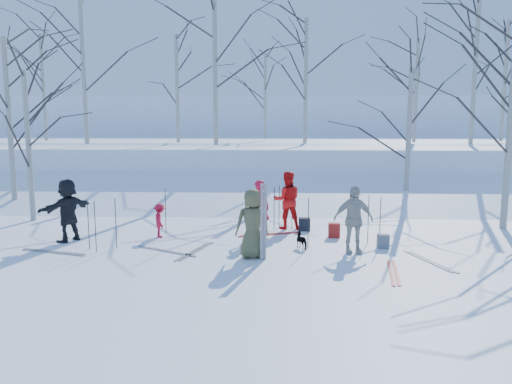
{
  "coord_description": "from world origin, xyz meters",
  "views": [
    {
      "loc": [
        0.57,
        -12.75,
        3.42
      ],
      "look_at": [
        0.0,
        1.5,
        1.3
      ],
      "focal_mm": 35.0,
      "sensor_mm": 36.0,
      "label": 1
    }
  ],
  "objects_px": {
    "skier_grey_west": "(68,210)",
    "backpack_dark": "(304,224)",
    "skier_red_north": "(259,209)",
    "backpack_grey": "(383,241)",
    "skier_olive_center": "(253,223)",
    "skier_cream_east": "(353,219)",
    "dog": "(303,240)",
    "skier_redor_behind": "(287,200)",
    "backpack_red": "(334,230)",
    "skier_red_seated": "(160,220)"
  },
  "relations": [
    {
      "from": "skier_red_north",
      "to": "backpack_dark",
      "type": "bearing_deg",
      "value": -155.11
    },
    {
      "from": "skier_grey_west",
      "to": "backpack_red",
      "type": "distance_m",
      "value": 7.54
    },
    {
      "from": "skier_olive_center",
      "to": "dog",
      "type": "relative_size",
      "value": 3.34
    },
    {
      "from": "skier_red_north",
      "to": "dog",
      "type": "distance_m",
      "value": 1.78
    },
    {
      "from": "skier_redor_behind",
      "to": "backpack_red",
      "type": "distance_m",
      "value": 1.9
    },
    {
      "from": "skier_red_north",
      "to": "backpack_red",
      "type": "height_order",
      "value": "skier_red_north"
    },
    {
      "from": "skier_red_seated",
      "to": "backpack_red",
      "type": "distance_m",
      "value": 5.04
    },
    {
      "from": "skier_grey_west",
      "to": "backpack_red",
      "type": "height_order",
      "value": "skier_grey_west"
    },
    {
      "from": "backpack_grey",
      "to": "skier_olive_center",
      "type": "bearing_deg",
      "value": -163.4
    },
    {
      "from": "backpack_red",
      "to": "skier_cream_east",
      "type": "bearing_deg",
      "value": -80.21
    },
    {
      "from": "dog",
      "to": "backpack_red",
      "type": "distance_m",
      "value": 1.59
    },
    {
      "from": "skier_grey_west",
      "to": "backpack_red",
      "type": "xyz_separation_m",
      "value": [
        7.48,
        0.7,
        -0.67
      ]
    },
    {
      "from": "backpack_red",
      "to": "backpack_dark",
      "type": "bearing_deg",
      "value": 133.12
    },
    {
      "from": "skier_red_seated",
      "to": "backpack_red",
      "type": "relative_size",
      "value": 2.35
    },
    {
      "from": "skier_redor_behind",
      "to": "skier_grey_west",
      "type": "distance_m",
      "value": 6.42
    },
    {
      "from": "skier_red_north",
      "to": "backpack_grey",
      "type": "xyz_separation_m",
      "value": [
        3.33,
        -1.06,
        -0.65
      ]
    },
    {
      "from": "skier_redor_behind",
      "to": "skier_red_seated",
      "type": "xyz_separation_m",
      "value": [
        -3.69,
        -1.32,
        -0.4
      ]
    },
    {
      "from": "dog",
      "to": "backpack_grey",
      "type": "height_order",
      "value": "dog"
    },
    {
      "from": "skier_grey_west",
      "to": "backpack_dark",
      "type": "height_order",
      "value": "skier_grey_west"
    },
    {
      "from": "skier_red_north",
      "to": "skier_red_seated",
      "type": "xyz_separation_m",
      "value": [
        -2.86,
        -0.05,
        -0.35
      ]
    },
    {
      "from": "backpack_dark",
      "to": "skier_red_north",
      "type": "bearing_deg",
      "value": -144.75
    },
    {
      "from": "skier_red_north",
      "to": "skier_cream_east",
      "type": "bearing_deg",
      "value": 137.59
    },
    {
      "from": "skier_cream_east",
      "to": "skier_grey_west",
      "type": "distance_m",
      "value": 7.82
    },
    {
      "from": "skier_redor_behind",
      "to": "backpack_dark",
      "type": "relative_size",
      "value": 4.47
    },
    {
      "from": "skier_olive_center",
      "to": "skier_grey_west",
      "type": "distance_m",
      "value": 5.43
    },
    {
      "from": "skier_red_north",
      "to": "backpack_grey",
      "type": "bearing_deg",
      "value": 151.93
    },
    {
      "from": "skier_cream_east",
      "to": "backpack_grey",
      "type": "height_order",
      "value": "skier_cream_east"
    },
    {
      "from": "skier_grey_west",
      "to": "backpack_red",
      "type": "bearing_deg",
      "value": 126.58
    },
    {
      "from": "skier_red_north",
      "to": "dog",
      "type": "height_order",
      "value": "skier_red_north"
    },
    {
      "from": "dog",
      "to": "backpack_red",
      "type": "bearing_deg",
      "value": -159.02
    },
    {
      "from": "dog",
      "to": "backpack_dark",
      "type": "xyz_separation_m",
      "value": [
        0.17,
        2.12,
        -0.02
      ]
    },
    {
      "from": "skier_red_north",
      "to": "dog",
      "type": "xyz_separation_m",
      "value": [
        1.19,
        -1.16,
        -0.62
      ]
    },
    {
      "from": "backpack_grey",
      "to": "backpack_red",
      "type": "bearing_deg",
      "value": 134.9
    },
    {
      "from": "skier_cream_east",
      "to": "dog",
      "type": "relative_size",
      "value": 3.37
    },
    {
      "from": "backpack_red",
      "to": "skier_grey_west",
      "type": "bearing_deg",
      "value": -174.62
    },
    {
      "from": "dog",
      "to": "skier_redor_behind",
      "type": "bearing_deg",
      "value": -112.85
    },
    {
      "from": "skier_cream_east",
      "to": "backpack_dark",
      "type": "distance_m",
      "value": 2.8
    },
    {
      "from": "skier_red_seated",
      "to": "backpack_dark",
      "type": "relative_size",
      "value": 2.47
    },
    {
      "from": "skier_grey_west",
      "to": "dog",
      "type": "height_order",
      "value": "skier_grey_west"
    },
    {
      "from": "skier_olive_center",
      "to": "dog",
      "type": "bearing_deg",
      "value": -158.57
    },
    {
      "from": "skier_red_north",
      "to": "backpack_grey",
      "type": "distance_m",
      "value": 3.55
    },
    {
      "from": "skier_red_north",
      "to": "dog",
      "type": "relative_size",
      "value": 3.26
    },
    {
      "from": "skier_cream_east",
      "to": "skier_grey_west",
      "type": "height_order",
      "value": "skier_grey_west"
    },
    {
      "from": "skier_grey_west",
      "to": "backpack_dark",
      "type": "distance_m",
      "value": 6.89
    },
    {
      "from": "skier_grey_west",
      "to": "backpack_grey",
      "type": "bearing_deg",
      "value": 118.16
    },
    {
      "from": "dog",
      "to": "backpack_grey",
      "type": "xyz_separation_m",
      "value": [
        2.13,
        0.1,
        -0.03
      ]
    },
    {
      "from": "backpack_red",
      "to": "skier_red_north",
      "type": "bearing_deg",
      "value": -177.35
    },
    {
      "from": "backpack_grey",
      "to": "backpack_dark",
      "type": "relative_size",
      "value": 0.95
    },
    {
      "from": "dog",
      "to": "backpack_grey",
      "type": "distance_m",
      "value": 2.13
    },
    {
      "from": "skier_red_north",
      "to": "skier_cream_east",
      "type": "relative_size",
      "value": 0.97
    }
  ]
}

